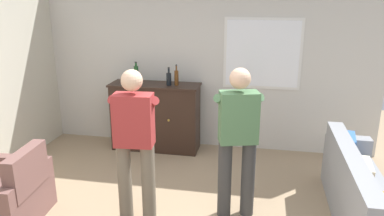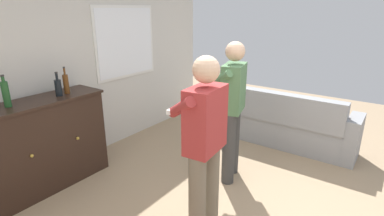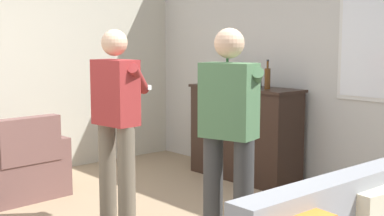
% 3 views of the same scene
% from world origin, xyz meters
% --- Properties ---
extents(wall_back_with_window, '(5.20, 0.15, 2.80)m').
position_xyz_m(wall_back_with_window, '(0.03, 2.66, 1.40)').
color(wall_back_with_window, beige).
rests_on(wall_back_with_window, ground).
extents(couch, '(0.57, 2.36, 0.86)m').
position_xyz_m(couch, '(1.93, 0.57, 0.34)').
color(couch, gray).
rests_on(couch, ground).
extents(armchair, '(0.70, 0.93, 0.85)m').
position_xyz_m(armchair, '(-1.74, 0.03, 0.29)').
color(armchair, brown).
rests_on(armchair, ground).
extents(sideboard_cabinet, '(1.40, 0.49, 1.06)m').
position_xyz_m(sideboard_cabinet, '(-0.78, 2.30, 0.53)').
color(sideboard_cabinet, black).
rests_on(sideboard_cabinet, ground).
extents(bottle_wine_green, '(0.07, 0.07, 0.28)m').
position_xyz_m(bottle_wine_green, '(-0.54, 2.26, 1.17)').
color(bottle_wine_green, black).
rests_on(bottle_wine_green, sideboard_cabinet).
extents(bottle_liquor_amber, '(0.06, 0.06, 0.32)m').
position_xyz_m(bottle_liquor_amber, '(-0.43, 2.28, 1.18)').
color(bottle_liquor_amber, '#593314').
rests_on(bottle_liquor_amber, sideboard_cabinet).
extents(bottle_spirits_clear, '(0.07, 0.07, 0.33)m').
position_xyz_m(bottle_spirits_clear, '(-1.07, 2.32, 1.20)').
color(bottle_spirits_clear, '#1E4C23').
rests_on(bottle_spirits_clear, sideboard_cabinet).
extents(person_standing_left, '(0.56, 0.49, 1.68)m').
position_xyz_m(person_standing_left, '(-0.42, 0.35, 0.94)').
color(person_standing_left, '#6B6051').
rests_on(person_standing_left, ground).
extents(person_standing_right, '(0.54, 0.52, 1.68)m').
position_xyz_m(person_standing_right, '(0.63, 0.65, 0.94)').
color(person_standing_right, '#383838').
rests_on(person_standing_right, ground).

